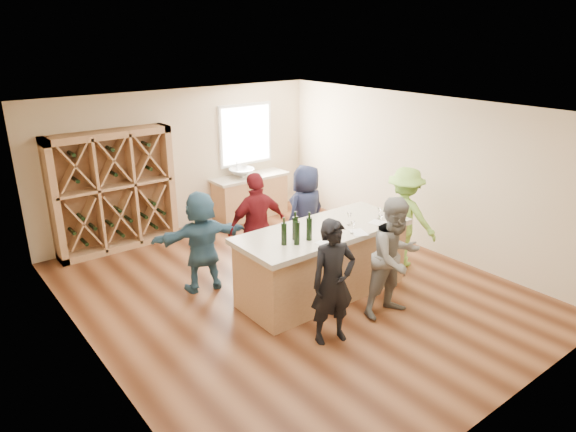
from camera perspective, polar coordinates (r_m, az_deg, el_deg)
floor at (r=8.19m, az=0.31°, el=-8.44°), size 6.00×7.00×0.10m
ceiling at (r=7.28m, az=0.36°, el=12.08°), size 6.00×7.00×0.10m
wall_back at (r=10.52m, az=-11.80°, el=6.10°), size 6.00×0.10×2.80m
wall_front at (r=5.51m, az=24.10°, el=-8.31°), size 6.00×0.10×2.80m
wall_left at (r=6.32m, az=-21.98°, el=-4.37°), size 0.10×7.00×2.80m
wall_right at (r=9.72m, az=14.64°, el=4.73°), size 0.10×7.00×2.80m
window_frame at (r=11.10m, az=-4.75°, el=9.02°), size 1.30×0.06×1.30m
window_pane at (r=11.07m, az=-4.65°, el=8.99°), size 1.18×0.01×1.18m
wine_rack at (r=9.80m, az=-18.77°, el=2.60°), size 2.20×0.45×2.20m
back_counter_base at (r=11.16m, az=-4.22°, el=2.08°), size 1.60×0.58×0.86m
back_counter_top at (r=11.03m, az=-4.28°, el=4.36°), size 1.70×0.62×0.06m
sink at (r=10.89m, az=-5.17°, el=4.80°), size 0.54×0.54×0.19m
faucet at (r=11.02m, az=-5.69°, el=5.28°), size 0.02×0.02×0.30m
tasting_counter_base at (r=7.85m, az=3.88°, el=-5.33°), size 2.60×1.00×1.00m
tasting_counter_top at (r=7.64m, az=3.97°, el=-1.66°), size 2.72×1.12×0.08m
wine_bottle_a at (r=6.98m, az=-0.45°, el=-2.01°), size 0.09×0.09×0.32m
wine_bottle_b at (r=6.99m, az=0.99°, el=-1.93°), size 0.11×0.11×0.33m
wine_bottle_c at (r=7.15m, az=0.80°, el=-1.37°), size 0.09×0.09×0.33m
wine_bottle_d at (r=7.14m, az=2.37°, el=-1.44°), size 0.10×0.10×0.33m
wine_glass_a at (r=7.05m, az=4.47°, el=-2.49°), size 0.07×0.07×0.17m
wine_glass_b at (r=7.44m, az=7.20°, el=-1.30°), size 0.08×0.08×0.18m
wine_glass_c at (r=7.76m, az=10.19°, el=-0.57°), size 0.08×0.08×0.17m
wine_glass_d at (r=7.76m, az=6.80°, el=-0.33°), size 0.09×0.09×0.19m
wine_glass_e at (r=8.08m, az=10.10°, el=0.24°), size 0.08×0.08×0.17m
tasting_menu_a at (r=7.09m, az=4.26°, el=-3.05°), size 0.23×0.29×0.00m
tasting_menu_b at (r=7.52m, az=7.82°, el=-1.82°), size 0.30×0.34×0.00m
tasting_menu_c at (r=7.93m, az=10.17°, el=-0.77°), size 0.29×0.34×0.00m
person_near_left at (r=6.58m, az=5.02°, el=-7.33°), size 0.71×0.59×1.68m
person_near_right at (r=7.30m, az=11.82°, el=-4.55°), size 0.89×0.54×1.75m
person_server at (r=8.88m, az=12.77°, el=-0.17°), size 0.83×1.22×1.73m
person_far_mid at (r=8.26m, az=-3.43°, el=-1.11°), size 1.08×0.62×1.77m
person_far_right at (r=9.00m, az=2.01°, el=0.43°), size 0.87×0.61×1.68m
person_far_left at (r=7.98m, az=-9.57°, el=-2.78°), size 1.57×0.86×1.60m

